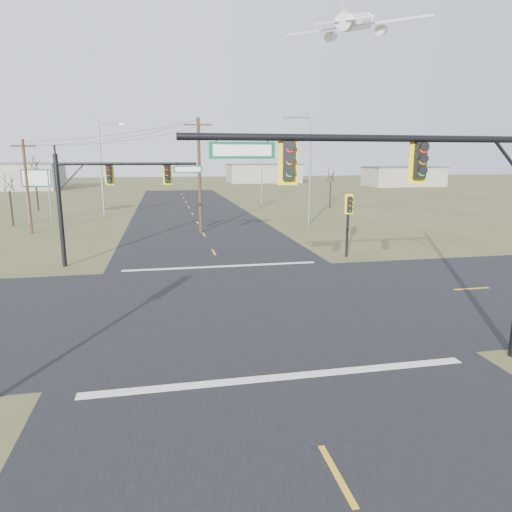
{
  "coord_description": "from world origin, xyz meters",
  "views": [
    {
      "loc": [
        -3.34,
        -19.95,
        6.55
      ],
      "look_at": [
        0.87,
        1.0,
        2.01
      ],
      "focal_mm": 32.0,
      "sensor_mm": 36.0,
      "label": 1
    }
  ],
  "objects_px": {
    "mast_arm_far": "(110,185)",
    "bare_tree_a": "(9,183)",
    "streetlight_a": "(308,165)",
    "streetlight_b": "(260,170)",
    "highway_sign": "(37,185)",
    "bare_tree_b": "(34,165)",
    "mast_arm_near": "(431,191)",
    "streetlight_c": "(103,163)",
    "utility_pole_near": "(199,175)",
    "bare_tree_c": "(331,175)",
    "pedestal_signal_ne": "(349,211)",
    "utility_pole_far": "(27,185)"
  },
  "relations": [
    {
      "from": "utility_pole_far",
      "to": "streetlight_a",
      "type": "xyz_separation_m",
      "value": [
        25.87,
        0.28,
        1.68
      ]
    },
    {
      "from": "utility_pole_far",
      "to": "bare_tree_a",
      "type": "relative_size",
      "value": 1.52
    },
    {
      "from": "utility_pole_near",
      "to": "highway_sign",
      "type": "height_order",
      "value": "utility_pole_near"
    },
    {
      "from": "bare_tree_c",
      "to": "mast_arm_near",
      "type": "bearing_deg",
      "value": -107.05
    },
    {
      "from": "mast_arm_near",
      "to": "streetlight_b",
      "type": "bearing_deg",
      "value": 97.02
    },
    {
      "from": "mast_arm_far",
      "to": "bare_tree_a",
      "type": "height_order",
      "value": "mast_arm_far"
    },
    {
      "from": "highway_sign",
      "to": "utility_pole_far",
      "type": "bearing_deg",
      "value": -86.7
    },
    {
      "from": "streetlight_a",
      "to": "streetlight_c",
      "type": "xyz_separation_m",
      "value": [
        -20.86,
        12.34,
        0.06
      ]
    },
    {
      "from": "pedestal_signal_ne",
      "to": "bare_tree_a",
      "type": "xyz_separation_m",
      "value": [
        -27.05,
        20.57,
        1.16
      ]
    },
    {
      "from": "utility_pole_far",
      "to": "streetlight_b",
      "type": "distance_m",
      "value": 34.31
    },
    {
      "from": "pedestal_signal_ne",
      "to": "bare_tree_c",
      "type": "height_order",
      "value": "bare_tree_c"
    },
    {
      "from": "utility_pole_near",
      "to": "streetlight_b",
      "type": "bearing_deg",
      "value": 66.7
    },
    {
      "from": "pedestal_signal_ne",
      "to": "streetlight_a",
      "type": "height_order",
      "value": "streetlight_a"
    },
    {
      "from": "pedestal_signal_ne",
      "to": "utility_pole_near",
      "type": "xyz_separation_m",
      "value": [
        -8.96,
        12.47,
        2.06
      ]
    },
    {
      "from": "streetlight_a",
      "to": "streetlight_c",
      "type": "height_order",
      "value": "streetlight_c"
    },
    {
      "from": "utility_pole_far",
      "to": "utility_pole_near",
      "type": "bearing_deg",
      "value": -9.94
    },
    {
      "from": "streetlight_b",
      "to": "bare_tree_c",
      "type": "distance_m",
      "value": 10.99
    },
    {
      "from": "streetlight_b",
      "to": "streetlight_c",
      "type": "bearing_deg",
      "value": -177.81
    },
    {
      "from": "utility_pole_near",
      "to": "streetlight_c",
      "type": "xyz_separation_m",
      "value": [
        -9.94,
        15.24,
        0.87
      ]
    },
    {
      "from": "mast_arm_far",
      "to": "pedestal_signal_ne",
      "type": "distance_m",
      "value": 15.47
    },
    {
      "from": "streetlight_c",
      "to": "pedestal_signal_ne",
      "type": "bearing_deg",
      "value": -50.43
    },
    {
      "from": "streetlight_c",
      "to": "bare_tree_c",
      "type": "distance_m",
      "value": 29.06
    },
    {
      "from": "streetlight_b",
      "to": "streetlight_a",
      "type": "bearing_deg",
      "value": -113.28
    },
    {
      "from": "streetlight_b",
      "to": "bare_tree_a",
      "type": "relative_size",
      "value": 1.65
    },
    {
      "from": "highway_sign",
      "to": "streetlight_a",
      "type": "xyz_separation_m",
      "value": [
        27.06,
        -7.74,
        2.06
      ]
    },
    {
      "from": "mast_arm_far",
      "to": "highway_sign",
      "type": "height_order",
      "value": "mast_arm_far"
    },
    {
      "from": "highway_sign",
      "to": "bare_tree_b",
      "type": "relative_size",
      "value": 0.76
    },
    {
      "from": "streetlight_a",
      "to": "streetlight_b",
      "type": "xyz_separation_m",
      "value": [
        -0.06,
        22.32,
        -0.96
      ]
    },
    {
      "from": "mast_arm_near",
      "to": "utility_pole_near",
      "type": "distance_m",
      "value": 29.05
    },
    {
      "from": "mast_arm_near",
      "to": "utility_pole_near",
      "type": "xyz_separation_m",
      "value": [
        -4.71,
        28.66,
        -0.39
      ]
    },
    {
      "from": "streetlight_b",
      "to": "streetlight_c",
      "type": "xyz_separation_m",
      "value": [
        -20.8,
        -9.98,
        1.03
      ]
    },
    {
      "from": "streetlight_a",
      "to": "pedestal_signal_ne",
      "type": "bearing_deg",
      "value": -96.66
    },
    {
      "from": "streetlight_c",
      "to": "bare_tree_c",
      "type": "height_order",
      "value": "streetlight_c"
    },
    {
      "from": "mast_arm_near",
      "to": "streetlight_a",
      "type": "bearing_deg",
      "value": 92.39
    },
    {
      "from": "utility_pole_near",
      "to": "bare_tree_a",
      "type": "distance_m",
      "value": 19.84
    },
    {
      "from": "streetlight_a",
      "to": "streetlight_b",
      "type": "relative_size",
      "value": 1.19
    },
    {
      "from": "utility_pole_near",
      "to": "utility_pole_far",
      "type": "height_order",
      "value": "utility_pole_near"
    },
    {
      "from": "streetlight_b",
      "to": "mast_arm_far",
      "type": "bearing_deg",
      "value": -138.56
    },
    {
      "from": "streetlight_a",
      "to": "bare_tree_c",
      "type": "distance_m",
      "value": 17.01
    },
    {
      "from": "highway_sign",
      "to": "bare_tree_a",
      "type": "xyz_separation_m",
      "value": [
        -1.95,
        -2.54,
        0.35
      ]
    },
    {
      "from": "utility_pole_far",
      "to": "bare_tree_a",
      "type": "distance_m",
      "value": 6.31
    },
    {
      "from": "highway_sign",
      "to": "streetlight_b",
      "type": "height_order",
      "value": "streetlight_b"
    },
    {
      "from": "utility_pole_near",
      "to": "bare_tree_b",
      "type": "relative_size",
      "value": 1.38
    },
    {
      "from": "mast_arm_far",
      "to": "streetlight_a",
      "type": "height_order",
      "value": "streetlight_a"
    },
    {
      "from": "utility_pole_far",
      "to": "bare_tree_b",
      "type": "relative_size",
      "value": 1.13
    },
    {
      "from": "mast_arm_far",
      "to": "streetlight_a",
      "type": "distance_m",
      "value": 22.58
    },
    {
      "from": "pedestal_signal_ne",
      "to": "bare_tree_b",
      "type": "distance_m",
      "value": 45.43
    },
    {
      "from": "utility_pole_near",
      "to": "pedestal_signal_ne",
      "type": "bearing_deg",
      "value": -54.32
    },
    {
      "from": "bare_tree_b",
      "to": "streetlight_c",
      "type": "bearing_deg",
      "value": -39.36
    },
    {
      "from": "mast_arm_far",
      "to": "utility_pole_near",
      "type": "xyz_separation_m",
      "value": [
        6.38,
        11.57,
        0.24
      ]
    }
  ]
}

